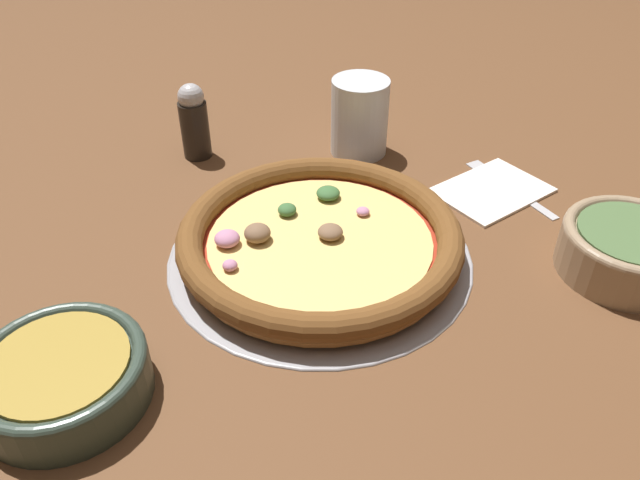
% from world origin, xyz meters
% --- Properties ---
extents(ground_plane, '(3.00, 3.00, 0.00)m').
position_xyz_m(ground_plane, '(0.00, 0.00, 0.00)').
color(ground_plane, brown).
extents(pizza_tray, '(0.35, 0.35, 0.01)m').
position_xyz_m(pizza_tray, '(0.00, 0.00, 0.00)').
color(pizza_tray, '#9E9EA3').
rests_on(pizza_tray, ground_plane).
extents(pizza, '(0.32, 0.32, 0.04)m').
position_xyz_m(pizza, '(0.00, -0.00, 0.03)').
color(pizza, '#BC7F42').
rests_on(pizza, pizza_tray).
extents(bowl_near, '(0.15, 0.15, 0.05)m').
position_xyz_m(bowl_near, '(0.27, 0.13, 0.03)').
color(bowl_near, '#334238').
rests_on(bowl_near, ground_plane).
extents(bowl_far, '(0.15, 0.15, 0.06)m').
position_xyz_m(bowl_far, '(-0.32, 0.12, 0.03)').
color(bowl_far, '#9E8466').
rests_on(bowl_far, ground_plane).
extents(drinking_cup, '(0.08, 0.08, 0.11)m').
position_xyz_m(drinking_cup, '(-0.13, -0.22, 0.05)').
color(drinking_cup, silver).
rests_on(drinking_cup, ground_plane).
extents(napkin, '(0.17, 0.14, 0.01)m').
position_xyz_m(napkin, '(-0.26, -0.07, 0.00)').
color(napkin, white).
rests_on(napkin, ground_plane).
extents(fork, '(0.05, 0.16, 0.00)m').
position_xyz_m(fork, '(-0.28, -0.07, 0.00)').
color(fork, '#B7B7BC').
rests_on(fork, ground_plane).
extents(pepper_shaker, '(0.04, 0.04, 0.11)m').
position_xyz_m(pepper_shaker, '(0.10, -0.28, 0.05)').
color(pepper_shaker, black).
rests_on(pepper_shaker, ground_plane).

